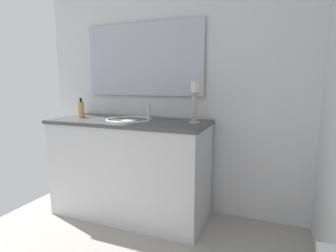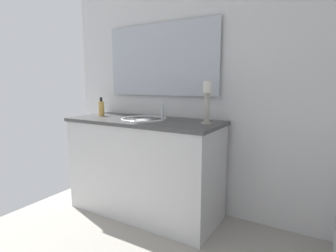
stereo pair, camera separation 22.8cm
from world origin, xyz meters
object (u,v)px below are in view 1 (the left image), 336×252
(mirror, at_px, (143,60))
(sink_basin, at_px, (129,124))
(vanity_cabinet, at_px, (130,168))
(soap_bottle, at_px, (81,109))
(candle_holder_tall, at_px, (195,101))

(mirror, bearing_deg, sink_basin, 0.20)
(vanity_cabinet, height_order, mirror, mirror)
(mirror, relative_size, soap_bottle, 6.50)
(sink_basin, distance_m, candle_holder_tall, 0.61)
(mirror, xyz_separation_m, soap_bottle, (0.27, -0.51, -0.46))
(vanity_cabinet, bearing_deg, sink_basin, 90.00)
(sink_basin, bearing_deg, mirror, -179.80)
(vanity_cabinet, distance_m, candle_holder_tall, 0.83)
(sink_basin, bearing_deg, candle_holder_tall, 94.04)
(mirror, distance_m, soap_bottle, 0.74)
(sink_basin, relative_size, mirror, 0.34)
(sink_basin, relative_size, soap_bottle, 2.23)
(vanity_cabinet, distance_m, mirror, 1.00)
(vanity_cabinet, relative_size, mirror, 1.19)
(vanity_cabinet, relative_size, candle_holder_tall, 4.20)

